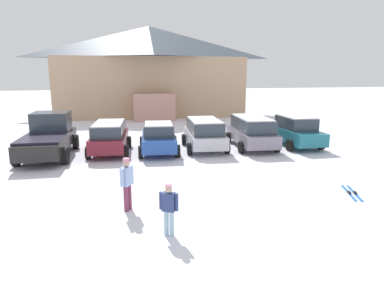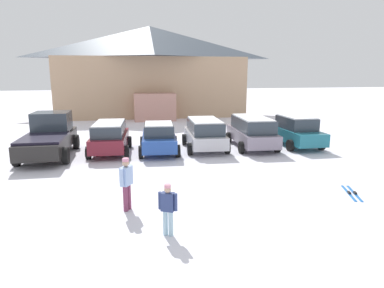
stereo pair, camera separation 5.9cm
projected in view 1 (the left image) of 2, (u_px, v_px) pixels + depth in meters
The scene contains 11 objects.
ground at pixel (319, 260), 7.83m from camera, with size 160.00×160.00×0.00m, color white.
ski_lodge at pixel (150, 70), 34.84m from camera, with size 18.43×11.89×8.72m.
parked_maroon_van at pixel (110, 136), 18.03m from camera, with size 2.34×4.18×1.65m.
parked_blue_hatchback at pixel (159, 137), 18.17m from camera, with size 2.35×4.17×1.60m.
parked_silver_wagon at pixel (204, 133), 18.93m from camera, with size 2.43×4.29×1.68m.
parked_grey_wagon at pixel (252, 131), 19.40m from camera, with size 2.44×4.74×1.75m.
parked_teal_hatchback at pixel (294, 130), 19.96m from camera, with size 2.14×4.76×1.75m.
pickup_truck at pixel (49, 137), 17.44m from camera, with size 2.52×5.57×2.15m.
skier_teen_in_navy_coat at pixel (169, 207), 8.86m from camera, with size 0.47×0.34×1.41m.
skier_adult_in_blue_parka at pixel (127, 181), 10.48m from camera, with size 0.42×0.54×1.67m.
pair_of_skis at pixel (352, 193), 12.13m from camera, with size 0.84×1.65×0.08m.
Camera 1 is at (-4.33, -6.35, 4.22)m, focal length 32.00 mm.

